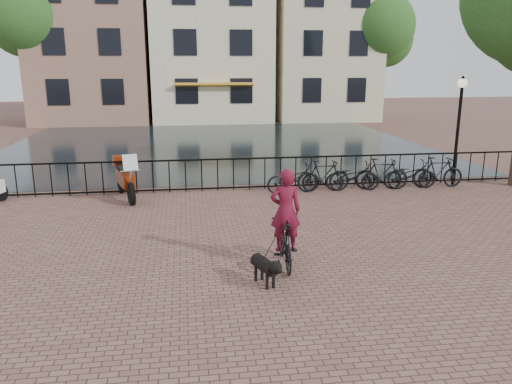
{
  "coord_description": "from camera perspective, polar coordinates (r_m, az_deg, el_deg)",
  "views": [
    {
      "loc": [
        -1.47,
        -7.3,
        3.87
      ],
      "look_at": [
        0.0,
        3.0,
        1.2
      ],
      "focal_mm": 35.0,
      "sensor_mm": 36.0,
      "label": 1
    }
  ],
  "objects": [
    {
      "name": "ground",
      "position": [
        8.39,
        2.98,
        -13.1
      ],
      "size": [
        100.0,
        100.0,
        0.0
      ],
      "primitive_type": "plane",
      "color": "brown",
      "rests_on": "ground"
    },
    {
      "name": "canal_water",
      "position": [
        24.94,
        -4.67,
        5.42
      ],
      "size": [
        20.0,
        20.0,
        0.0
      ],
      "primitive_type": "plane",
      "color": "black",
      "rests_on": "ground"
    },
    {
      "name": "railing",
      "position": [
        15.73,
        -2.58,
        2.03
      ],
      "size": [
        20.0,
        0.05,
        1.02
      ],
      "color": "black",
      "rests_on": "ground"
    },
    {
      "name": "canal_house_left",
      "position": [
        37.86,
        -18.15,
        17.55
      ],
      "size": [
        7.5,
        9.0,
        12.8
      ],
      "color": "#976558",
      "rests_on": "ground"
    },
    {
      "name": "canal_house_mid",
      "position": [
        37.4,
        -5.35,
        17.45
      ],
      "size": [
        8.0,
        9.5,
        11.8
      ],
      "color": "beige",
      "rests_on": "ground"
    },
    {
      "name": "canal_house_right",
      "position": [
        38.71,
        7.19,
        18.41
      ],
      "size": [
        7.0,
        9.0,
        13.3
      ],
      "color": "beige",
      "rests_on": "ground"
    },
    {
      "name": "tree_far_left",
      "position": [
        35.71,
        -24.83,
        17.73
      ],
      "size": [
        5.04,
        5.04,
        9.27
      ],
      "color": "black",
      "rests_on": "ground"
    },
    {
      "name": "tree_far_right",
      "position": [
        36.93,
        13.97,
        17.85
      ],
      "size": [
        4.76,
        4.76,
        8.76
      ],
      "color": "black",
      "rests_on": "ground"
    },
    {
      "name": "lamp_post",
      "position": [
        17.3,
        22.24,
        8.4
      ],
      "size": [
        0.3,
        0.3,
        3.45
      ],
      "color": "black",
      "rests_on": "ground"
    },
    {
      "name": "cyclist",
      "position": [
        9.71,
        3.36,
        -3.65
      ],
      "size": [
        0.74,
        1.69,
        2.28
      ],
      "rotation": [
        0.0,
        0.0,
        3.09
      ],
      "color": "black",
      "rests_on": "ground"
    },
    {
      "name": "dog",
      "position": [
        9.07,
        0.99,
        -8.78
      ],
      "size": [
        0.6,
        0.94,
        0.6
      ],
      "rotation": [
        0.0,
        0.0,
        0.37
      ],
      "color": "black",
      "rests_on": "ground"
    },
    {
      "name": "motorcycle",
      "position": [
        15.16,
        -14.76,
        2.03
      ],
      "size": [
        1.1,
        2.15,
        1.5
      ],
      "rotation": [
        0.0,
        0.0,
        0.3
      ],
      "color": "maroon",
      "rests_on": "ground"
    },
    {
      "name": "parked_bike_0",
      "position": [
        15.44,
        4.31,
        1.56
      ],
      "size": [
        1.78,
        0.84,
        0.9
      ],
      "primitive_type": "imported",
      "rotation": [
        0.0,
        0.0,
        1.72
      ],
      "color": "black",
      "rests_on": "ground"
    },
    {
      "name": "parked_bike_1",
      "position": [
        15.66,
        7.71,
        1.84
      ],
      "size": [
        1.67,
        0.48,
        1.0
      ],
      "primitive_type": "imported",
      "rotation": [
        0.0,
        0.0,
        1.58
      ],
      "color": "black",
      "rests_on": "ground"
    },
    {
      "name": "parked_bike_2",
      "position": [
        15.95,
        10.99,
        1.75
      ],
      "size": [
        1.76,
        0.73,
        0.9
      ],
      "primitive_type": "imported",
      "rotation": [
        0.0,
        0.0,
        1.49
      ],
      "color": "black",
      "rests_on": "ground"
    },
    {
      "name": "parked_bike_3",
      "position": [
        16.27,
        14.17,
        2.0
      ],
      "size": [
        1.71,
        0.68,
        1.0
      ],
      "primitive_type": "imported",
      "rotation": [
        0.0,
        0.0,
        1.44
      ],
      "color": "black",
      "rests_on": "ground"
    },
    {
      "name": "parked_bike_4",
      "position": [
        16.66,
        17.19,
        1.91
      ],
      "size": [
        1.73,
        0.65,
        0.9
      ],
      "primitive_type": "imported",
      "rotation": [
        0.0,
        0.0,
        1.54
      ],
      "color": "black",
      "rests_on": "ground"
    },
    {
      "name": "parked_bike_5",
      "position": [
        17.08,
        20.09,
        2.13
      ],
      "size": [
        1.68,
        0.52,
        1.0
      ],
      "primitive_type": "imported",
      "rotation": [
        0.0,
        0.0,
        1.54
      ],
      "color": "black",
      "rests_on": "ground"
    }
  ]
}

